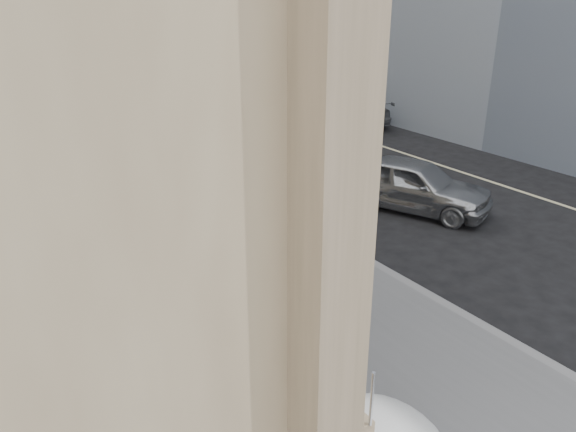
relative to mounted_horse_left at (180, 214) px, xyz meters
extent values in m
plane|color=black|center=(1.20, -5.73, -1.30)|extent=(140.00, 140.00, 0.00)
cube|color=#595A5C|center=(1.20, 4.27, -1.24)|extent=(5.00, 80.00, 0.12)
cube|color=slate|center=(3.82, 4.27, -1.24)|extent=(0.24, 80.00, 0.12)
cube|color=#BFB78C|center=(11.70, 4.27, -1.29)|extent=(0.15, 70.00, 0.01)
cube|color=#7A684F|center=(-1.05, 14.27, -0.85)|extent=(1.10, 44.00, 0.90)
cylinder|color=silver|center=(-0.60, 14.27, 0.05)|extent=(0.06, 42.00, 0.06)
cube|color=black|center=(-1.50, 7.27, 2.70)|extent=(0.20, 2.20, 4.50)
cube|color=#7A684F|center=(16.70, 4.27, 0.70)|extent=(2.00, 80.00, 4.00)
cylinder|color=#2D2D30|center=(4.10, 8.27, 2.70)|extent=(0.18, 0.18, 8.00)
cylinder|color=#2D2D30|center=(4.10, 28.27, 2.70)|extent=(0.18, 0.18, 8.00)
cylinder|color=#2D2D30|center=(4.20, 16.27, 1.70)|extent=(0.20, 0.20, 6.00)
cylinder|color=#2D2D30|center=(2.20, 16.27, 4.50)|extent=(4.00, 0.16, 0.16)
imported|color=black|center=(0.70, 16.27, 4.00)|extent=(0.18, 0.22, 1.10)
ellipsoid|color=silver|center=(-0.25, -5.73, -0.84)|extent=(1.50, 2.10, 0.68)
ellipsoid|color=silver|center=(-0.20, -1.73, -0.82)|extent=(1.60, 2.20, 0.72)
ellipsoid|color=silver|center=(-0.30, 2.27, -0.86)|extent=(1.40, 2.00, 0.64)
ellipsoid|color=silver|center=(-0.15, 6.27, -0.80)|extent=(1.70, 2.30, 0.76)
ellipsoid|color=silver|center=(-0.25, 10.27, -0.85)|extent=(1.50, 2.10, 0.66)
imported|color=#411D13|center=(0.00, -0.01, -0.05)|extent=(1.99, 2.93, 2.27)
imported|color=black|center=(0.00, 0.14, 0.75)|extent=(0.73, 0.59, 1.72)
imported|color=#3E2911|center=(1.41, -1.89, -0.22)|extent=(1.83, 1.98, 1.92)
imported|color=black|center=(1.41, -1.74, 0.58)|extent=(0.94, 0.79, 1.72)
imported|color=black|center=(1.07, -3.96, -0.31)|extent=(1.05, 0.50, 1.74)
imported|color=#989B9F|center=(7.47, -0.71, -0.48)|extent=(3.69, 5.17, 1.63)
imported|color=slate|center=(13.54, 9.32, -0.58)|extent=(2.92, 5.21, 1.43)
camera|label=1|loc=(-4.98, -12.15, 5.35)|focal=35.00mm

